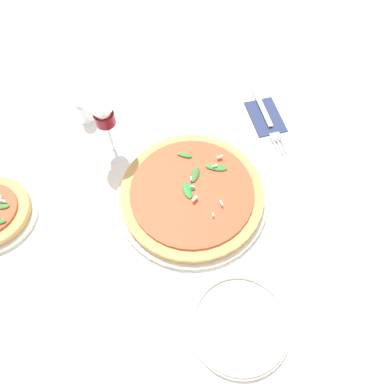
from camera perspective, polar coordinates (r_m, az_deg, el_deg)
The scene contains 7 objects.
ground_plane at distance 0.84m, azimuth 0.67°, elevation 0.82°, with size 6.00×6.00×0.00m, color silver.
pizza_arugula_main at distance 0.81m, azimuth 0.00°, elevation -0.45°, with size 0.33×0.33×0.05m.
wine_glass at distance 0.81m, azimuth -13.39°, elevation 11.58°, with size 0.08×0.08×0.18m.
napkin at distance 0.97m, azimuth 11.12°, elevation 11.24°, with size 0.13×0.09×0.01m.
fork at distance 0.96m, azimuth 11.34°, elevation 11.07°, with size 0.22×0.05×0.00m.
side_plate_white at distance 0.73m, azimuth 7.31°, elevation -19.32°, with size 0.19×0.19×0.02m.
shaker_pepper at distance 0.96m, azimuth -16.08°, elevation 11.74°, with size 0.03×0.03×0.07m.
Camera 1 is at (0.38, -0.18, 0.72)m, focal length 35.00 mm.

